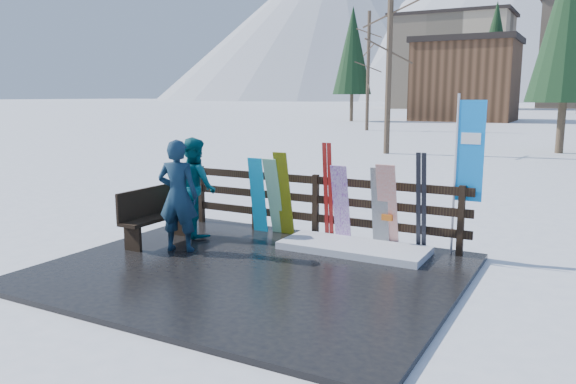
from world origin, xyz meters
The scene contains 17 objects.
ground centered at (0.00, 0.00, 0.00)m, with size 700.00×700.00×0.00m, color white.
deck centered at (0.00, 0.00, 0.04)m, with size 6.00×5.00×0.08m, color black.
fence centered at (0.00, 2.20, 0.74)m, with size 5.60×0.10×1.15m.
snow_patch centered at (1.00, 1.60, 0.14)m, with size 2.44×1.00×0.12m, color white.
bench centered at (-2.33, 0.47, 0.60)m, with size 0.41×1.50×0.97m.
snowboard_0 centered at (-1.10, 1.98, 0.79)m, with size 0.30×0.03×1.44m, color #0EA3D9.
snowboard_1 centered at (-0.75, 1.98, 0.80)m, with size 0.27×0.03×1.48m, color white.
snowboard_2 centered at (-0.54, 1.98, 0.86)m, with size 0.27×0.03×1.60m, color #D9E10D.
snowboard_3 centered at (0.60, 1.98, 0.78)m, with size 0.29×0.03×1.42m, color white.
snowboard_4 centered at (1.31, 1.98, 0.78)m, with size 0.28×0.03×1.41m, color black.
snowboard_5 centered at (1.44, 1.98, 0.81)m, with size 0.33×0.03×1.50m, color white.
ski_pair_a centered at (0.32, 2.05, 0.96)m, with size 0.16×0.20×1.76m.
ski_pair_b centered at (1.98, 2.05, 0.92)m, with size 0.17×0.26×1.67m.
rental_flag centered at (2.63, 2.25, 1.69)m, with size 0.45×0.04×2.60m.
person_front centered at (-1.59, 0.25, 1.01)m, with size 0.68×0.45×1.86m, color #173B4E.
person_back centered at (-1.99, 1.23, 0.99)m, with size 0.89×0.69×1.82m, color #0D5C67.
mountains centered at (-10.50, 328.41, 50.20)m, with size 520.00×260.00×120.00m.
Camera 1 is at (4.37, -6.88, 2.65)m, focal length 35.00 mm.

